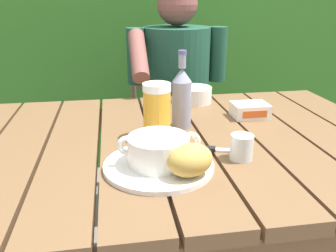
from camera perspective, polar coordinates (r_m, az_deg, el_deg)
name	(u,v)px	position (r m, az deg, el deg)	size (l,w,h in m)	color
dining_table	(176,164)	(1.09, 1.37, -6.21)	(1.36, 0.91, 0.73)	brown
hedge_backdrop	(146,20)	(2.60, -3.65, 16.68)	(3.72, 0.86, 2.34)	#2F6923
chair_near_diner	(171,119)	(1.98, 0.50, 1.20)	(0.43, 0.44, 0.95)	brown
person_eating	(177,88)	(1.73, 1.54, 6.20)	(0.48, 0.47, 1.20)	#1C4634
serving_plate	(159,165)	(0.87, -1.51, -6.36)	(0.27, 0.27, 0.01)	white
soup_bowl	(159,149)	(0.85, -1.54, -3.80)	(0.20, 0.15, 0.08)	white
bread_roll	(190,160)	(0.80, 3.59, -5.52)	(0.13, 0.11, 0.08)	#BD9846
beer_glass	(157,111)	(1.03, -1.79, 2.46)	(0.08, 0.08, 0.16)	gold
beer_bottle	(182,97)	(1.10, 2.23, 4.74)	(0.06, 0.06, 0.24)	gray
water_glass_small	(242,147)	(0.92, 11.82, -3.37)	(0.06, 0.06, 0.07)	silver
butter_tub	(250,110)	(1.25, 13.10, 2.50)	(0.12, 0.09, 0.05)	white
table_knife	(214,149)	(0.97, 7.53, -3.76)	(0.15, 0.06, 0.01)	silver
diner_bowl	(194,95)	(1.40, 4.27, 5.08)	(0.14, 0.14, 0.06)	white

